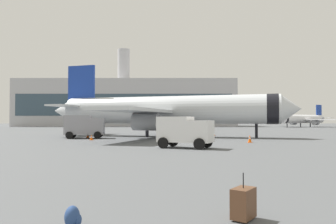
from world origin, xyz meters
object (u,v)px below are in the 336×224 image
Objects in this scene: cargo_van at (186,130)px; safety_cone_mid at (215,133)px; service_truck at (86,126)px; airplane_at_gate at (166,110)px; traveller_backpack at (74,217)px; rolling_suitcase at (245,203)px; safety_cone_far at (89,136)px; airplane_taxiing at (305,119)px; safety_cone_outer at (251,139)px; safety_cone_near at (93,137)px.

cargo_van reaches higher than safety_cone_mid.
service_truck is 6.80× the size of safety_cone_mid.
traveller_backpack is (-1.66, -38.19, -3.42)m from airplane_at_gate.
airplane_at_gate is 7.26× the size of cargo_van.
service_truck reaches higher than rolling_suitcase.
traveller_backpack is at bearing -92.49° from airplane_at_gate.
traveller_backpack is (-8.70, -40.46, -0.13)m from safety_cone_mid.
safety_cone_far reaches higher than traveller_backpack.
rolling_suitcase is (-41.13, -95.88, -2.15)m from airplane_taxiing.
service_truck is at bearing 158.19° from safety_cone_outer.
safety_cone_mid is 14.21m from safety_cone_outer.
cargo_van is at bearing -118.48° from airplane_taxiing.
airplane_at_gate reaches higher than safety_cone_outer.
safety_cone_outer is at bearing -82.98° from safety_cone_mid.
safety_cone_far is 0.60× the size of rolling_suitcase.
safety_cone_near is at bearing -136.67° from airplane_at_gate.
airplane_at_gate reaches higher than traveller_backpack.
safety_cone_mid is at bearing 77.86° from traveller_backpack.
airplane_taxiing reaches higher than safety_cone_near.
service_truck is 34.98m from traveller_backpack.
airplane_at_gate is 8.10m from safety_cone_mid.
service_truck reaches higher than safety_cone_far.
airplane_taxiing is 87.09m from cargo_van.
service_truck is 4.23m from safety_cone_near.
airplane_taxiing is 78.17m from safety_cone_outer.
safety_cone_mid is 1.53× the size of traveller_backpack.
airplane_at_gate is at bearing -162.16° from safety_cone_mid.
rolling_suitcase is at bearing -69.77° from service_truck.
airplane_taxiing is at bearing 65.01° from traveller_backpack.
safety_cone_outer is at bearing 68.39° from traveller_backpack.
airplane_taxiing is 83.98m from safety_cone_near.
airplane_at_gate reaches higher than safety_cone_far.
safety_cone_near is 4.33m from safety_cone_far.
rolling_suitcase is (2.16, -37.62, -3.27)m from airplane_at_gate.
service_truck is at bearing -159.13° from safety_cone_mid.
rolling_suitcase is (-6.61, -25.78, 0.00)m from safety_cone_outer.
cargo_van is (-41.53, -76.55, -1.09)m from airplane_taxiing.
safety_cone_outer is 0.72× the size of rolling_suitcase.
service_truck is 1.40m from safety_cone_far.
safety_cone_far is (-16.84, -6.08, -0.04)m from safety_cone_mid.
service_truck is 6.32× the size of safety_cone_outer.
safety_cone_mid is at bearing 19.84° from safety_cone_far.
service_truck is at bearing 110.23° from rolling_suitcase.
rolling_suitcase reaches higher than safety_cone_near.
airplane_taxiing is 19.72× the size of rolling_suitcase.
safety_cone_near is at bearing -127.99° from airplane_taxiing.
traveller_backpack is at bearing -77.50° from safety_cone_near.
safety_cone_far is at bearing 103.32° from traveller_backpack.
cargo_van reaches higher than rolling_suitcase.
traveller_backpack is at bearing -111.61° from safety_cone_outer.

